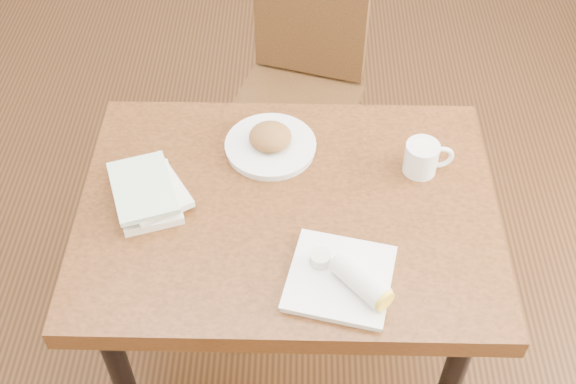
{
  "coord_description": "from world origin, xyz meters",
  "views": [
    {
      "loc": [
        0.03,
        -1.24,
        2.16
      ],
      "look_at": [
        0.0,
        0.0,
        0.8
      ],
      "focal_mm": 45.0,
      "sensor_mm": 36.0,
      "label": 1
    }
  ],
  "objects_px": {
    "coffee_mug": "(423,157)",
    "plate_burrito": "(346,278)",
    "table": "(288,227)",
    "plate_scone": "(270,143)",
    "book_stack": "(147,192)",
    "chair_far": "(301,78)"
  },
  "relations": [
    {
      "from": "plate_scone",
      "to": "book_stack",
      "type": "bearing_deg",
      "value": -148.23
    },
    {
      "from": "table",
      "to": "plate_scone",
      "type": "xyz_separation_m",
      "value": [
        -0.05,
        0.21,
        0.11
      ]
    },
    {
      "from": "table",
      "to": "plate_scone",
      "type": "relative_size",
      "value": 4.27
    },
    {
      "from": "chair_far",
      "to": "book_stack",
      "type": "bearing_deg",
      "value": -117.45
    },
    {
      "from": "plate_scone",
      "to": "coffee_mug",
      "type": "distance_m",
      "value": 0.42
    },
    {
      "from": "chair_far",
      "to": "coffee_mug",
      "type": "distance_m",
      "value": 0.76
    },
    {
      "from": "chair_far",
      "to": "plate_scone",
      "type": "distance_m",
      "value": 0.62
    },
    {
      "from": "chair_far",
      "to": "book_stack",
      "type": "distance_m",
      "value": 0.89
    },
    {
      "from": "table",
      "to": "book_stack",
      "type": "distance_m",
      "value": 0.39
    },
    {
      "from": "plate_burrito",
      "to": "book_stack",
      "type": "height_order",
      "value": "plate_burrito"
    },
    {
      "from": "coffee_mug",
      "to": "book_stack",
      "type": "relative_size",
      "value": 0.5
    },
    {
      "from": "chair_far",
      "to": "coffee_mug",
      "type": "xyz_separation_m",
      "value": [
        0.33,
        -0.64,
        0.25
      ]
    },
    {
      "from": "plate_scone",
      "to": "chair_far",
      "type": "bearing_deg",
      "value": 81.71
    },
    {
      "from": "table",
      "to": "coffee_mug",
      "type": "height_order",
      "value": "coffee_mug"
    },
    {
      "from": "coffee_mug",
      "to": "plate_scone",
      "type": "bearing_deg",
      "value": 170.15
    },
    {
      "from": "chair_far",
      "to": "plate_burrito",
      "type": "distance_m",
      "value": 1.05
    },
    {
      "from": "plate_burrito",
      "to": "plate_scone",
      "type": "bearing_deg",
      "value": 113.21
    },
    {
      "from": "plate_scone",
      "to": "book_stack",
      "type": "relative_size",
      "value": 0.93
    },
    {
      "from": "book_stack",
      "to": "coffee_mug",
      "type": "bearing_deg",
      "value": 9.59
    },
    {
      "from": "coffee_mug",
      "to": "book_stack",
      "type": "bearing_deg",
      "value": -170.41
    },
    {
      "from": "chair_far",
      "to": "plate_scone",
      "type": "bearing_deg",
      "value": -98.29
    },
    {
      "from": "coffee_mug",
      "to": "plate_burrito",
      "type": "height_order",
      "value": "coffee_mug"
    }
  ]
}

